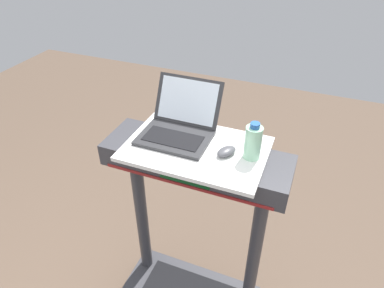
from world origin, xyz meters
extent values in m
cylinder|color=#38383D|center=(-0.34, 0.70, 0.60)|extent=(0.07, 0.07, 0.91)
cylinder|color=#38383D|center=(0.34, 0.70, 0.60)|extent=(0.07, 0.07, 0.91)
cube|color=#38383D|center=(0.00, 0.70, 1.11)|extent=(0.90, 0.28, 0.11)
cube|color=#0C3F19|center=(0.00, 0.56, 1.11)|extent=(0.24, 0.01, 0.06)
cube|color=maroon|center=(0.00, 0.56, 1.07)|extent=(0.81, 0.00, 0.02)
cube|color=white|center=(0.00, 0.70, 1.18)|extent=(0.65, 0.43, 0.02)
cube|color=#2D2D30|center=(-0.12, 0.72, 1.20)|extent=(0.33, 0.24, 0.02)
cube|color=black|center=(-0.12, 0.70, 1.21)|extent=(0.27, 0.13, 0.00)
cube|color=#2D2D30|center=(-0.12, 0.89, 1.31)|extent=(0.33, 0.11, 0.21)
cube|color=white|center=(-0.12, 0.89, 1.31)|extent=(0.29, 0.10, 0.19)
ellipsoid|color=#4C4C51|center=(0.15, 0.70, 1.20)|extent=(0.10, 0.12, 0.03)
cylinder|color=#9EDBB2|center=(0.26, 0.72, 1.26)|extent=(0.08, 0.08, 0.15)
cylinder|color=#2659A5|center=(0.26, 0.72, 1.35)|extent=(0.04, 0.04, 0.02)
camera|label=1|loc=(0.46, -0.52, 2.13)|focal=32.50mm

